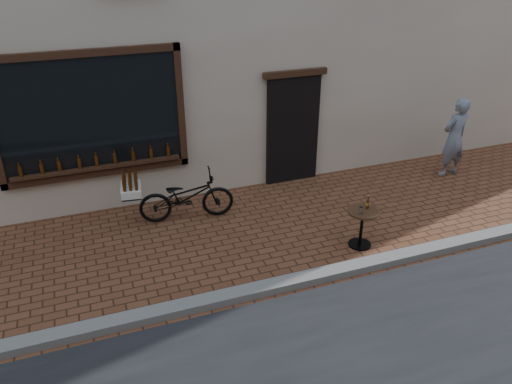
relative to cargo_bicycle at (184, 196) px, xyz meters
name	(u,v)px	position (x,y,z in m)	size (l,w,h in m)	color
ground	(266,301)	(0.54, -2.65, -0.45)	(90.00, 90.00, 0.00)	brown
kerb	(261,289)	(0.54, -2.45, -0.39)	(90.00, 0.25, 0.12)	slate
cargo_bicycle	(184,196)	(0.00, 0.00, 0.00)	(2.00, 0.79, 0.95)	black
bistro_table	(362,221)	(2.53, -1.85, 0.02)	(0.51, 0.51, 0.88)	black
pedestrian	(454,137)	(5.73, -0.09, 0.39)	(0.61, 0.40, 1.68)	slate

